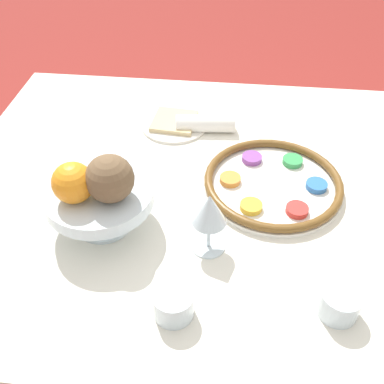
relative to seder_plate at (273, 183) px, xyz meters
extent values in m
plane|color=maroon|center=(0.11, 0.01, -0.73)|extent=(8.00, 8.00, 0.00)
cube|color=silver|center=(0.11, 0.01, -0.37)|extent=(1.33, 1.02, 0.71)
cylinder|color=silver|center=(0.00, 0.00, -0.01)|extent=(0.33, 0.33, 0.01)
torus|color=brown|center=(0.00, 0.00, 0.00)|extent=(0.33, 0.33, 0.02)
cylinder|color=orange|center=(0.10, 0.00, 0.00)|extent=(0.05, 0.05, 0.01)
cylinder|color=gold|center=(0.05, 0.09, 0.00)|extent=(0.05, 0.05, 0.01)
cylinder|color=red|center=(-0.05, 0.09, 0.00)|extent=(0.05, 0.05, 0.01)
cylinder|color=#2D6BB7|center=(-0.10, 0.00, 0.00)|extent=(0.05, 0.05, 0.01)
cylinder|color=#33934C|center=(-0.05, -0.09, 0.00)|extent=(0.05, 0.05, 0.01)
cylinder|color=#844299|center=(0.05, -0.09, 0.00)|extent=(0.05, 0.05, 0.01)
cylinder|color=silver|center=(0.14, 0.20, -0.01)|extent=(0.07, 0.07, 0.00)
cylinder|color=silver|center=(0.14, 0.20, 0.02)|extent=(0.01, 0.01, 0.07)
cone|color=silver|center=(0.14, 0.20, 0.09)|extent=(0.07, 0.07, 0.07)
cylinder|color=silver|center=(0.37, 0.16, -0.01)|extent=(0.12, 0.12, 0.01)
cylinder|color=silver|center=(0.37, 0.16, 0.02)|extent=(0.03, 0.03, 0.06)
cylinder|color=silver|center=(0.37, 0.16, 0.07)|extent=(0.23, 0.23, 0.03)
sphere|color=orange|center=(0.40, 0.19, 0.13)|extent=(0.08, 0.08, 0.08)
sphere|color=brown|center=(0.33, 0.18, 0.13)|extent=(0.10, 0.10, 0.10)
cylinder|color=silver|center=(0.27, -0.24, -0.01)|extent=(0.19, 0.19, 0.01)
cube|color=#D1B784|center=(0.27, -0.24, 0.00)|extent=(0.13, 0.13, 0.01)
cylinder|color=white|center=(0.18, -0.22, 0.01)|extent=(0.17, 0.06, 0.05)
cylinder|color=silver|center=(-0.11, 0.33, 0.01)|extent=(0.07, 0.07, 0.06)
cylinder|color=silver|center=(0.19, 0.37, 0.01)|extent=(0.07, 0.07, 0.06)
cube|color=silver|center=(0.20, -0.26, -0.01)|extent=(0.16, 0.07, 0.01)
camera|label=1|loc=(0.10, 0.82, 0.70)|focal=42.00mm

